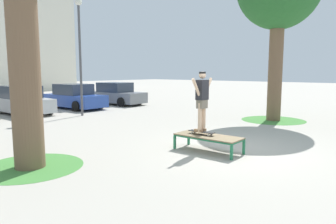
{
  "coord_description": "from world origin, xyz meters",
  "views": [
    {
      "loc": [
        -7.85,
        -4.41,
        2.24
      ],
      "look_at": [
        -0.64,
        1.89,
        1.0
      ],
      "focal_mm": 33.31,
      "sensor_mm": 36.0,
      "label": 1
    }
  ],
  "objects_px": {
    "skate_box": "(208,137)",
    "car_grey": "(116,94)",
    "skater": "(202,97)",
    "car_blue": "(75,97)",
    "skateboard": "(202,132)",
    "light_post": "(80,40)",
    "car_silver": "(21,101)"
  },
  "relations": [
    {
      "from": "skate_box",
      "to": "skateboard",
      "type": "distance_m",
      "value": 0.25
    },
    {
      "from": "skate_box",
      "to": "car_silver",
      "type": "xyz_separation_m",
      "value": [
        0.07,
        11.95,
        0.28
      ]
    },
    {
      "from": "skater",
      "to": "car_silver",
      "type": "distance_m",
      "value": 11.76
    },
    {
      "from": "skater",
      "to": "car_blue",
      "type": "relative_size",
      "value": 0.4
    },
    {
      "from": "car_silver",
      "to": "car_blue",
      "type": "bearing_deg",
      "value": 0.35
    },
    {
      "from": "car_grey",
      "to": "car_silver",
      "type": "bearing_deg",
      "value": -179.77
    },
    {
      "from": "car_silver",
      "to": "light_post",
      "type": "distance_m",
      "value": 4.67
    },
    {
      "from": "car_silver",
      "to": "light_post",
      "type": "relative_size",
      "value": 0.72
    },
    {
      "from": "skateboard",
      "to": "car_blue",
      "type": "distance_m",
      "value": 12.21
    },
    {
      "from": "skate_box",
      "to": "car_blue",
      "type": "distance_m",
      "value": 12.43
    },
    {
      "from": "car_blue",
      "to": "light_post",
      "type": "bearing_deg",
      "value": -116.21
    },
    {
      "from": "car_grey",
      "to": "light_post",
      "type": "bearing_deg",
      "value": -147.52
    },
    {
      "from": "skateboard",
      "to": "car_grey",
      "type": "bearing_deg",
      "value": 60.79
    },
    {
      "from": "skate_box",
      "to": "skateboard",
      "type": "height_order",
      "value": "skateboard"
    },
    {
      "from": "skate_box",
      "to": "car_blue",
      "type": "xyz_separation_m",
      "value": [
        3.32,
        11.97,
        0.28
      ]
    },
    {
      "from": "skateboard",
      "to": "light_post",
      "type": "xyz_separation_m",
      "value": [
        1.85,
        8.75,
        3.29
      ]
    },
    {
      "from": "skater",
      "to": "car_silver",
      "type": "relative_size",
      "value": 0.4
    },
    {
      "from": "skate_box",
      "to": "skater",
      "type": "height_order",
      "value": "skater"
    },
    {
      "from": "skate_box",
      "to": "car_grey",
      "type": "xyz_separation_m",
      "value": [
        6.57,
        11.98,
        0.28
      ]
    },
    {
      "from": "skater",
      "to": "light_post",
      "type": "bearing_deg",
      "value": 78.06
    },
    {
      "from": "skater",
      "to": "light_post",
      "type": "distance_m",
      "value": 9.23
    },
    {
      "from": "car_blue",
      "to": "skate_box",
      "type": "bearing_deg",
      "value": -105.5
    },
    {
      "from": "skate_box",
      "to": "car_silver",
      "type": "height_order",
      "value": "car_silver"
    },
    {
      "from": "car_silver",
      "to": "car_blue",
      "type": "xyz_separation_m",
      "value": [
        3.25,
        0.02,
        0.0
      ]
    },
    {
      "from": "car_blue",
      "to": "car_grey",
      "type": "relative_size",
      "value": 0.99
    },
    {
      "from": "skateboard",
      "to": "light_post",
      "type": "height_order",
      "value": "light_post"
    },
    {
      "from": "car_silver",
      "to": "skateboard",
      "type": "bearing_deg",
      "value": -90.4
    },
    {
      "from": "light_post",
      "to": "car_blue",
      "type": "bearing_deg",
      "value": 63.79
    },
    {
      "from": "car_blue",
      "to": "light_post",
      "type": "relative_size",
      "value": 0.73
    },
    {
      "from": "skateboard",
      "to": "skater",
      "type": "xyz_separation_m",
      "value": [
        -0.0,
        0.0,
        0.99
      ]
    },
    {
      "from": "car_grey",
      "to": "skater",
      "type": "bearing_deg",
      "value": -119.21
    },
    {
      "from": "skater",
      "to": "car_grey",
      "type": "distance_m",
      "value": 13.49
    }
  ]
}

